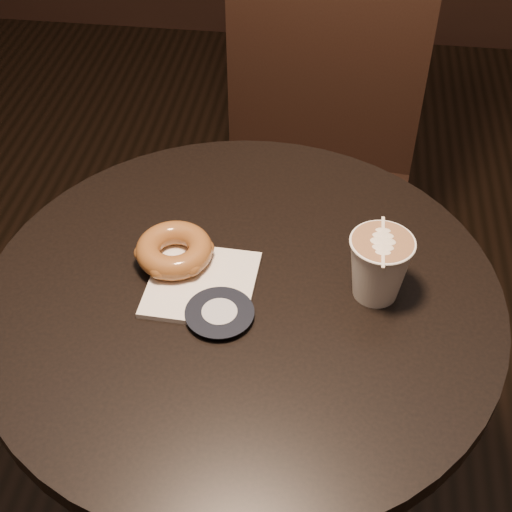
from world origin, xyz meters
name	(u,v)px	position (x,y,z in m)	size (l,w,h in m)	color
cafe_table	(244,379)	(0.00, 0.00, 0.55)	(0.70, 0.70, 0.75)	black
chair	(314,144)	(0.06, 0.60, 0.58)	(0.46, 0.46, 1.04)	black
pastry_bag	(202,284)	(-0.05, 0.00, 0.75)	(0.14, 0.14, 0.01)	white
doughnut	(174,250)	(-0.10, 0.04, 0.78)	(0.11, 0.11, 0.03)	brown
latte_cup	(379,268)	(0.18, 0.02, 0.80)	(0.08, 0.08, 0.09)	white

